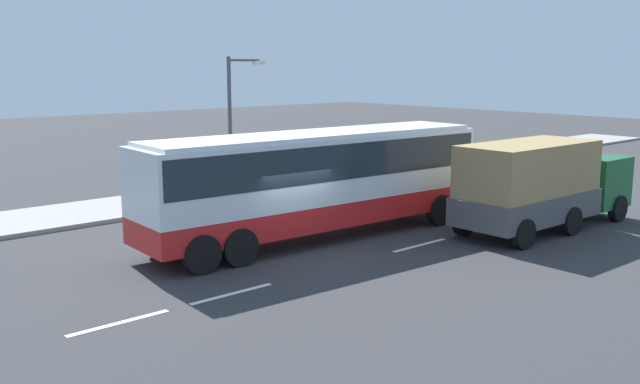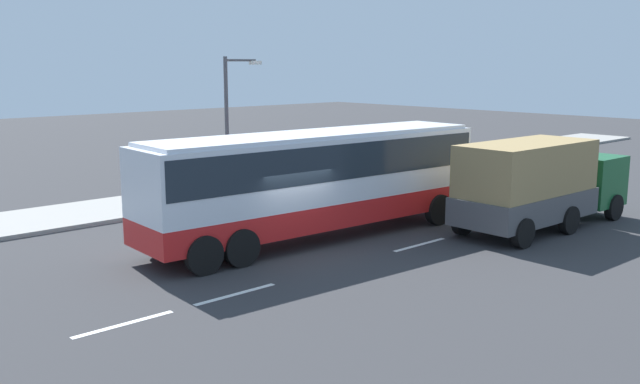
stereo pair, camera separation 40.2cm
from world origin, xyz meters
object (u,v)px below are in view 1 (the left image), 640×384
at_px(cargo_truck, 542,183).
at_px(pedestrian_near_curb, 230,173).
at_px(coach_bus, 318,173).
at_px(street_lamp, 234,116).
at_px(pedestrian_at_crossing, 242,166).

relative_size(cargo_truck, pedestrian_near_curb, 4.95).
xyz_separation_m(coach_bus, cargo_truck, (6.59, -4.15, -0.53)).
distance_m(cargo_truck, street_lamp, 12.38).
distance_m(coach_bus, street_lamp, 7.32).
bearing_deg(cargo_truck, pedestrian_at_crossing, 105.03).
height_order(cargo_truck, pedestrian_at_crossing, cargo_truck).
bearing_deg(pedestrian_at_crossing, coach_bus, -6.04).
xyz_separation_m(pedestrian_near_curb, pedestrian_at_crossing, (1.38, 1.05, 0.04)).
bearing_deg(pedestrian_near_curb, street_lamp, 86.85).
height_order(coach_bus, pedestrian_near_curb, coach_bus).
xyz_separation_m(coach_bus, pedestrian_at_crossing, (3.30, 8.99, -1.07)).
height_order(coach_bus, street_lamp, street_lamp).
relative_size(pedestrian_near_curb, street_lamp, 0.27).
bearing_deg(pedestrian_near_curb, coach_bus, 93.12).
xyz_separation_m(pedestrian_at_crossing, street_lamp, (-1.72, -1.98, 2.46)).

